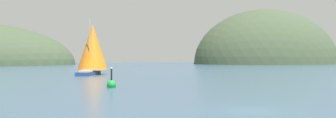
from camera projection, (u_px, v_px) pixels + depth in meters
name	position (u px, v px, depth m)	size (l,w,h in m)	color
ground_plane	(251.00, 110.00, 28.91)	(360.00, 360.00, 0.00)	#385670
headland_right	(266.00, 64.00, 172.44)	(60.67, 44.00, 45.10)	#425138
sailboat_orange_sail	(92.00, 48.00, 80.96)	(7.22, 10.61, 10.80)	navy
channel_buoy	(111.00, 84.00, 49.31)	(1.10, 1.10, 2.64)	green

